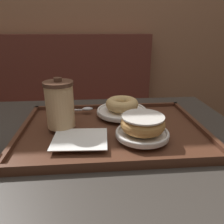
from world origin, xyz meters
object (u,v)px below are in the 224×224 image
(donut_plain, at_px, (122,104))
(spoon, at_px, (82,109))
(coffee_cup_front, at_px, (60,104))
(donut_chocolate_glazed, at_px, (143,123))

(donut_plain, distance_m, spoon, 0.14)
(coffee_cup_front, height_order, donut_chocolate_glazed, coffee_cup_front)
(coffee_cup_front, relative_size, donut_chocolate_glazed, 1.22)
(donut_chocolate_glazed, xyz_separation_m, spoon, (-0.16, 0.20, -0.03))
(coffee_cup_front, xyz_separation_m, donut_plain, (0.18, 0.09, -0.03))
(donut_chocolate_glazed, distance_m, spoon, 0.26)
(spoon, bearing_deg, donut_plain, -13.11)
(donut_chocolate_glazed, bearing_deg, coffee_cup_front, 159.80)
(coffee_cup_front, xyz_separation_m, spoon, (0.05, 0.12, -0.06))
(donut_plain, relative_size, spoon, 0.75)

